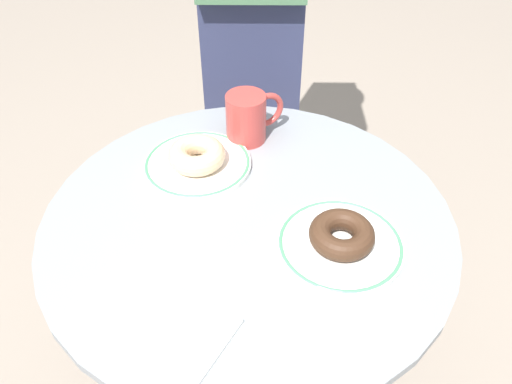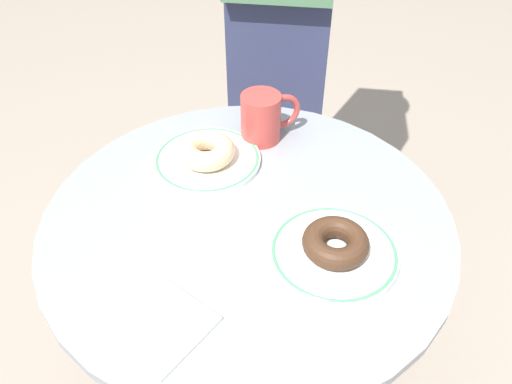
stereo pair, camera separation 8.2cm
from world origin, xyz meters
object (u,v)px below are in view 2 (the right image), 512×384
(cafe_table, at_px, (249,301))
(donut_chocolate, at_px, (336,243))
(plate_right, at_px, (334,253))
(plate_left, at_px, (208,159))
(paper_napkin, at_px, (162,325))
(donut_glazed, at_px, (206,150))
(coffee_mug, at_px, (263,117))
(person_figure, at_px, (285,3))

(cafe_table, height_order, donut_chocolate, donut_chocolate)
(plate_right, bearing_deg, cafe_table, -167.16)
(plate_left, distance_m, donut_chocolate, 0.32)
(donut_chocolate, bearing_deg, paper_napkin, -106.40)
(cafe_table, bearing_deg, plate_right, 12.84)
(donut_glazed, distance_m, coffee_mug, 0.14)
(cafe_table, xyz_separation_m, paper_napkin, (0.08, -0.23, 0.24))
(donut_chocolate, distance_m, coffee_mug, 0.33)
(donut_glazed, relative_size, paper_napkin, 0.91)
(donut_glazed, height_order, coffee_mug, coffee_mug)
(donut_glazed, bearing_deg, plate_left, 133.23)
(paper_napkin, xyz_separation_m, person_figure, (-0.44, 0.69, 0.13))
(donut_glazed, bearing_deg, cafe_table, -14.97)
(coffee_mug, bearing_deg, plate_left, -97.03)
(donut_chocolate, xyz_separation_m, person_figure, (-0.51, 0.42, 0.11))
(coffee_mug, height_order, person_figure, person_figure)
(cafe_table, bearing_deg, person_figure, 127.99)
(coffee_mug, bearing_deg, person_figure, 127.35)
(plate_right, relative_size, person_figure, 0.11)
(plate_right, distance_m, donut_chocolate, 0.02)
(donut_chocolate, bearing_deg, plate_left, 178.42)
(person_figure, bearing_deg, plate_left, -64.19)
(paper_napkin, bearing_deg, donut_chocolate, 73.60)
(plate_left, distance_m, donut_glazed, 0.02)
(donut_chocolate, bearing_deg, person_figure, 140.69)
(cafe_table, relative_size, donut_chocolate, 7.21)
(plate_right, bearing_deg, person_figure, 140.69)
(plate_left, xyz_separation_m, plate_right, (0.31, -0.01, -0.00))
(cafe_table, distance_m, plate_left, 0.29)
(cafe_table, relative_size, plate_right, 3.71)
(plate_left, height_order, coffee_mug, coffee_mug)
(coffee_mug, bearing_deg, paper_napkin, -61.51)
(cafe_table, height_order, plate_left, plate_left)
(donut_glazed, xyz_separation_m, coffee_mug, (0.01, 0.13, 0.02))
(plate_left, bearing_deg, coffee_mug, 82.97)
(cafe_table, relative_size, person_figure, 0.42)
(cafe_table, xyz_separation_m, donut_chocolate, (0.16, 0.04, 0.27))
(plate_left, bearing_deg, cafe_table, -15.82)
(cafe_table, xyz_separation_m, coffee_mug, (-0.14, 0.17, 0.29))
(plate_left, xyz_separation_m, paper_napkin, (0.24, -0.28, -0.00))
(donut_glazed, xyz_separation_m, donut_chocolate, (0.31, -0.01, -0.00))
(cafe_table, height_order, paper_napkin, paper_napkin)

